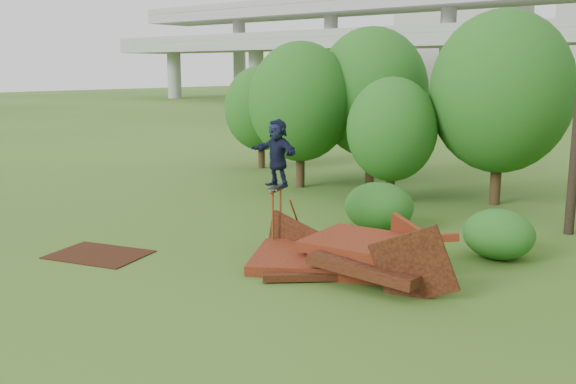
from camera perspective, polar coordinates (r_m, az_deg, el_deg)
The scene contains 13 objects.
ground at distance 15.27m, azimuth -2.43°, elevation -7.38°, with size 240.00×240.00×0.00m, color #2D5116.
scrap_pile at distance 15.43m, azimuth 5.25°, elevation -5.77°, with size 5.87×3.76×1.98m.
grind_rail at distance 17.07m, azimuth -1.02°, elevation -1.96°, with size 0.29×0.79×1.65m.
skateboard at distance 16.97m, azimuth -0.95°, elevation 0.47°, with size 0.42×0.81×0.08m.
skater at distance 16.83m, azimuth -0.96°, elevation 3.51°, with size 1.65×0.53×1.78m, color black.
flat_plate at distance 17.53m, azimuth -16.46°, elevation -5.35°, with size 2.41×1.72×0.03m, color black.
tree_0 at distance 25.98m, azimuth 1.12°, elevation 8.02°, with size 4.17×4.17×5.88m.
tree_1 at distance 27.03m, azimuth 7.44°, elevation 8.74°, with size 4.67×4.67×6.50m.
tree_2 at distance 23.07m, azimuth 9.22°, elevation 5.50°, with size 3.21×3.21×4.52m.
tree_3 at distance 23.72m, azimuth 18.41°, elevation 8.43°, with size 4.92×4.92×6.82m.
tree_6 at distance 31.18m, azimuth -2.40°, elevation 7.44°, with size 3.54×3.54×4.95m.
shrub_left at distance 19.37m, azimuth 8.09°, elevation -1.29°, with size 2.11×1.95×1.46m, color #185717.
shrub_right at distance 17.23m, azimuth 18.22°, elevation -3.57°, with size 1.82×1.66×1.29m, color #185717.
Camera 1 is at (9.64, -10.83, 4.79)m, focal length 40.00 mm.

